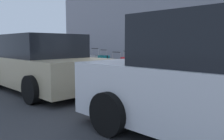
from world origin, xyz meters
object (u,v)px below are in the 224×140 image
object	(u,v)px
suitcase_silver_10	(95,65)
suitcase_black_11	(87,66)
suitcase_black_4	(171,74)
suitcase_maroon_8	(117,69)
suitcase_navy_6	(141,74)
suitcase_teal_9	(104,66)
suitcase_olive_5	(156,72)
fire_hydrant	(71,62)
suitcase_silver_3	(190,80)
parked_car_beige_1	(42,64)
suitcase_red_7	(127,69)
bollard_post	(58,61)
suitcase_teal_2	(210,82)

from	to	relation	value
suitcase_silver_10	suitcase_black_11	xyz separation A→B (m)	(0.56, -0.04, -0.06)
suitcase_black_4	suitcase_maroon_8	bearing A→B (deg)	-2.36
suitcase_navy_6	suitcase_teal_9	world-z (taller)	suitcase_teal_9
suitcase_olive_5	fire_hydrant	xyz separation A→B (m)	(4.27, -0.03, 0.05)
suitcase_teal_9	suitcase_silver_10	bearing A→B (deg)	-6.20
suitcase_silver_3	suitcase_maroon_8	xyz separation A→B (m)	(2.71, -0.02, 0.07)
suitcase_navy_6	suitcase_silver_10	bearing A→B (deg)	-1.64
suitcase_black_4	suitcase_black_11	xyz separation A→B (m)	(3.84, -0.11, -0.06)
suitcase_teal_9	suitcase_olive_5	bearing A→B (deg)	179.55
fire_hydrant	parked_car_beige_1	xyz separation A→B (m)	(-2.02, 2.39, 0.19)
suitcase_red_7	bollard_post	world-z (taller)	suitcase_red_7
suitcase_teal_9	parked_car_beige_1	size ratio (longest dim) A/B	0.23
fire_hydrant	suitcase_silver_10	bearing A→B (deg)	-178.33
suitcase_teal_2	suitcase_red_7	world-z (taller)	suitcase_red_7
suitcase_black_11	suitcase_teal_2	bearing A→B (deg)	178.61
suitcase_black_11	parked_car_beige_1	size ratio (longest dim) A/B	0.16
suitcase_silver_3	suitcase_navy_6	world-z (taller)	suitcase_silver_3
suitcase_olive_5	suitcase_navy_6	distance (m)	0.56
suitcase_navy_6	parked_car_beige_1	bearing A→B (deg)	54.43
suitcase_black_4	suitcase_black_11	distance (m)	3.85
suitcase_black_11	bollard_post	size ratio (longest dim) A/B	0.81
suitcase_navy_6	parked_car_beige_1	world-z (taller)	parked_car_beige_1
suitcase_silver_3	suitcase_black_11	distance (m)	4.38
suitcase_teal_2	suitcase_maroon_8	xyz separation A→B (m)	(3.26, -0.10, 0.06)
suitcase_black_4	fire_hydrant	bearing A→B (deg)	-0.33
suitcase_black_4	fire_hydrant	world-z (taller)	suitcase_black_4
fire_hydrant	suitcase_red_7	bearing A→B (deg)	179.41
suitcase_teal_9	parked_car_beige_1	distance (m)	2.38
bollard_post	suitcase_navy_6	bearing A→B (deg)	-178.35
suitcase_maroon_8	bollard_post	world-z (taller)	suitcase_maroon_8
suitcase_olive_5	suitcase_maroon_8	xyz separation A→B (m)	(1.67, -0.09, -0.04)
suitcase_teal_2	suitcase_navy_6	xyz separation A→B (m)	(2.15, -0.02, -0.01)
suitcase_teal_2	suitcase_black_4	xyz separation A→B (m)	(1.09, -0.01, 0.11)
suitcase_olive_5	parked_car_beige_1	world-z (taller)	parked_car_beige_1
suitcase_red_7	suitcase_silver_10	world-z (taller)	suitcase_silver_10
suitcase_red_7	suitcase_teal_9	size ratio (longest dim) A/B	0.98
suitcase_silver_3	suitcase_black_4	bearing A→B (deg)	7.08
suitcase_silver_3	parked_car_beige_1	distance (m)	4.10
suitcase_red_7	suitcase_teal_9	xyz separation A→B (m)	(1.13, -0.02, 0.01)
suitcase_teal_2	suitcase_maroon_8	world-z (taller)	suitcase_maroon_8
suitcase_black_4	suitcase_maroon_8	distance (m)	2.18
suitcase_olive_5	suitcase_red_7	xyz separation A→B (m)	(1.10, -0.00, 0.02)
suitcase_navy_6	suitcase_red_7	size ratio (longest dim) A/B	0.74
suitcase_silver_10	parked_car_beige_1	size ratio (longest dim) A/B	0.24
parked_car_beige_1	fire_hydrant	bearing A→B (deg)	-49.77
suitcase_black_4	suitcase_navy_6	world-z (taller)	suitcase_black_4
parked_car_beige_1	suitcase_silver_10	bearing A→B (deg)	-77.71
suitcase_red_7	bollard_post	size ratio (longest dim) A/B	1.14
suitcase_teal_9	suitcase_silver_10	world-z (taller)	suitcase_silver_10
suitcase_silver_3	bollard_post	bearing A→B (deg)	1.77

